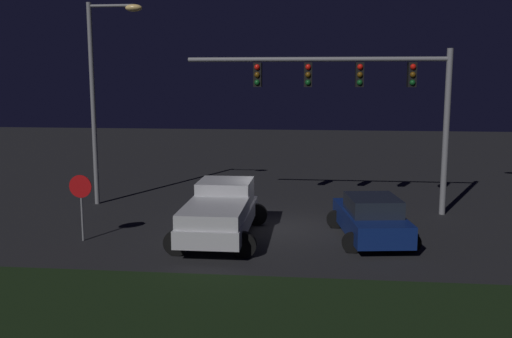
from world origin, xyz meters
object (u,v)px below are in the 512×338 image
object	(u,v)px
pickup_truck	(221,209)
street_lamp_left	(102,81)
stop_sign	(81,195)
car_sedan	(371,218)
traffic_signal_gantry	(360,87)

from	to	relation	value
pickup_truck	street_lamp_left	bearing A→B (deg)	50.54
street_lamp_left	stop_sign	xyz separation A→B (m)	(1.25, -5.59, -3.71)
car_sedan	stop_sign	size ratio (longest dim) A/B	2.07
pickup_truck	car_sedan	bearing A→B (deg)	-86.88
street_lamp_left	stop_sign	world-z (taller)	street_lamp_left
street_lamp_left	stop_sign	distance (m)	6.82
car_sedan	traffic_signal_gantry	bearing A→B (deg)	-5.40
pickup_truck	street_lamp_left	size ratio (longest dim) A/B	0.64
pickup_truck	stop_sign	distance (m)	4.64
pickup_truck	traffic_signal_gantry	distance (m)	7.62
car_sedan	street_lamp_left	xyz separation A→B (m)	(-10.81, 4.42, 4.53)
car_sedan	stop_sign	xyz separation A→B (m)	(-9.56, -1.17, 0.82)
pickup_truck	street_lamp_left	distance (m)	8.59
car_sedan	stop_sign	distance (m)	9.67
traffic_signal_gantry	stop_sign	world-z (taller)	traffic_signal_gantry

